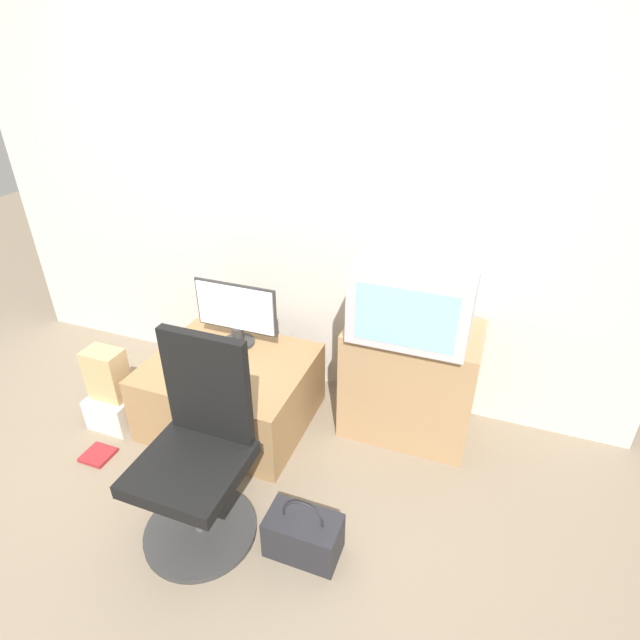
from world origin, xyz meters
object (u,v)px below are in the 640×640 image
main_monitor (236,313)px  cardboard_box_lower (116,409)px  mouse (239,384)px  keyboard (203,376)px  handbag (303,535)px  crt_tv (415,296)px  book (98,455)px  office_chair (198,460)px

main_monitor → cardboard_box_lower: 0.98m
main_monitor → mouse: size_ratio=8.18×
keyboard → handbag: keyboard is taller
cardboard_box_lower → handbag: (1.46, -0.44, 0.01)m
cardboard_box_lower → keyboard: bearing=9.5°
crt_tv → main_monitor: bearing=-174.9°
book → keyboard: bearing=37.4°
mouse → main_monitor: bearing=118.4°
main_monitor → crt_tv: (1.07, 0.10, 0.27)m
keyboard → mouse: (0.24, -0.01, 0.01)m
mouse → handbag: size_ratio=0.19×
mouse → cardboard_box_lower: (-0.85, -0.09, -0.35)m
keyboard → mouse: mouse is taller
mouse → office_chair: bearing=-81.2°
mouse → book: 0.96m
main_monitor → keyboard: bearing=-92.9°
main_monitor → keyboard: main_monitor is taller
crt_tv → handbag: size_ratio=1.80×
cardboard_box_lower → handbag: bearing=-16.8°
keyboard → cardboard_box_lower: (-0.62, -0.10, -0.34)m
cardboard_box_lower → office_chair: bearing=-26.0°
mouse → office_chair: size_ratio=0.06×
keyboard → office_chair: bearing=-60.0°
mouse → crt_tv: (0.85, 0.50, 0.47)m
keyboard → cardboard_box_lower: size_ratio=1.22×
mouse → handbag: 0.87m
mouse → book: bearing=-153.1°
office_chair → book: office_chair is taller
main_monitor → cardboard_box_lower: bearing=-141.9°
keyboard → handbag: (0.84, -0.54, -0.33)m
keyboard → crt_tv: crt_tv is taller
crt_tv → book: crt_tv is taller
main_monitor → book: 1.15m
main_monitor → office_chair: 1.03m
handbag → book: 1.37m
cardboard_box_lower → book: (0.10, -0.29, -0.09)m
mouse → crt_tv: 1.09m
mouse → cardboard_box_lower: size_ratio=0.24×
office_chair → book: 0.96m
office_chair → handbag: 0.61m
office_chair → keyboard: bearing=120.0°
mouse → crt_tv: crt_tv is taller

